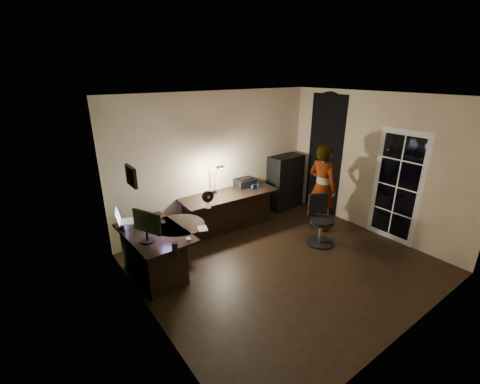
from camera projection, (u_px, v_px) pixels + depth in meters
floor at (284, 264)px, 5.40m from camera, size 4.50×4.00×0.01m
ceiling at (293, 96)px, 4.45m from camera, size 4.50×4.00×0.01m
wall_back at (218, 161)px, 6.44m from camera, size 4.50×0.01×2.70m
wall_front at (421, 240)px, 3.41m from camera, size 4.50×0.01×2.70m
wall_left at (147, 228)px, 3.68m from camera, size 0.01×4.00×2.70m
wall_right at (373, 164)px, 6.17m from camera, size 0.01×4.00×2.70m
green_wall_overlay at (148, 228)px, 3.68m from camera, size 0.00×4.00×2.70m
arched_doorway at (325, 155)px, 7.05m from camera, size 0.01×0.90×2.60m
french_door at (397, 187)px, 5.86m from camera, size 0.02×0.92×2.10m
framed_picture at (131, 176)px, 3.86m from camera, size 0.04×0.30×0.25m
desk_left at (157, 254)px, 4.97m from camera, size 0.88×1.36×0.76m
desk_right at (229, 211)px, 6.50m from camera, size 2.03×0.80×0.75m
cabinet at (285, 182)px, 7.46m from camera, size 0.85×0.47×1.24m
laptop_stand at (127, 224)px, 4.96m from camera, size 0.26×0.23×0.09m
laptop at (128, 214)px, 4.92m from camera, size 0.43×0.42×0.24m
monitor at (146, 231)px, 4.50m from camera, size 0.29×0.50×0.33m
mouse at (188, 239)px, 4.59m from camera, size 0.08×0.11×0.04m
phone at (163, 221)px, 5.14m from camera, size 0.10×0.15×0.01m
pen at (187, 228)px, 4.92m from camera, size 0.03×0.12×0.01m
speaker at (175, 250)px, 4.15m from camera, size 0.09×0.09×0.20m
notepad at (203, 228)px, 4.91m from camera, size 0.20×0.23×0.01m
desk_fan at (208, 199)px, 5.65m from camera, size 0.22×0.12×0.33m
headphones at (255, 186)px, 6.65m from camera, size 0.22×0.16×0.10m
printer at (245, 182)px, 6.76m from camera, size 0.42×0.34×0.18m
desk_lamp at (214, 178)px, 6.29m from camera, size 0.25×0.33×0.65m
office_chair at (322, 221)px, 5.88m from camera, size 0.68×0.68×0.92m
person at (322, 188)px, 6.32m from camera, size 0.43×0.64×1.76m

